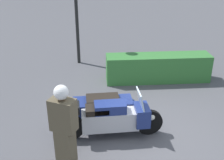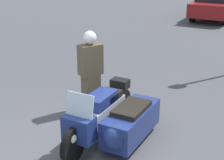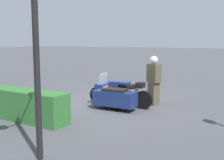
% 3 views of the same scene
% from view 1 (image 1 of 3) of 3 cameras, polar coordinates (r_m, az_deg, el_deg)
% --- Properties ---
extents(ground_plane, '(160.00, 160.00, 0.00)m').
position_cam_1_polar(ground_plane, '(6.85, 6.39, -10.79)').
color(ground_plane, '#4C4C51').
extents(police_motorcycle, '(2.47, 1.12, 1.15)m').
position_cam_1_polar(police_motorcycle, '(6.74, -0.33, -6.58)').
color(police_motorcycle, black).
rests_on(police_motorcycle, ground).
extents(officer_rider, '(0.57, 0.48, 1.78)m').
position_cam_1_polar(officer_rider, '(5.52, -9.75, -8.94)').
color(officer_rider, brown).
rests_on(officer_rider, ground).
extents(hedge_bush_curbside, '(3.39, 0.71, 0.89)m').
position_cam_1_polar(hedge_bush_curbside, '(9.35, 9.31, 2.44)').
color(hedge_bush_curbside, '#337033').
rests_on(hedge_bush_curbside, ground).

